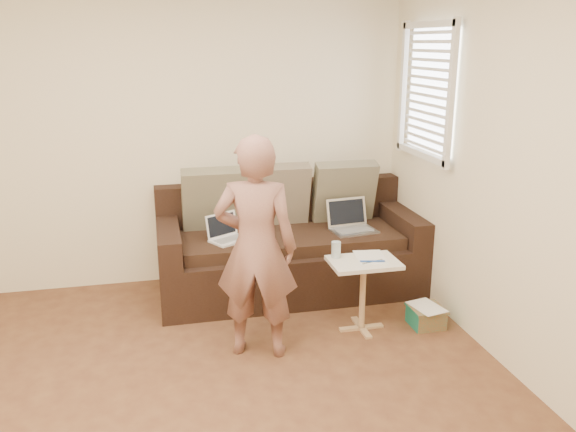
# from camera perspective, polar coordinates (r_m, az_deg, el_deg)

# --- Properties ---
(floor) EXTENTS (4.50, 4.50, 0.00)m
(floor) POSITION_cam_1_polar(r_m,az_deg,el_deg) (3.52, -8.04, -19.73)
(floor) COLOR #512D1E
(floor) RESTS_ON ground
(wall_back) EXTENTS (4.00, 0.00, 4.00)m
(wall_back) POSITION_cam_1_polar(r_m,az_deg,el_deg) (5.15, -10.98, 7.62)
(wall_back) COLOR beige
(wall_back) RESTS_ON ground
(wall_right) EXTENTS (0.00, 4.50, 4.50)m
(wall_right) POSITION_cam_1_polar(r_m,az_deg,el_deg) (3.66, 23.97, 2.95)
(wall_right) COLOR beige
(wall_right) RESTS_ON ground
(window_blinds) EXTENTS (0.12, 0.88, 1.08)m
(window_blinds) POSITION_cam_1_polar(r_m,az_deg,el_deg) (4.85, 13.37, 11.71)
(window_blinds) COLOR white
(window_blinds) RESTS_ON wall_right
(sofa) EXTENTS (2.20, 0.95, 0.85)m
(sofa) POSITION_cam_1_polar(r_m,az_deg,el_deg) (5.01, 0.14, -2.63)
(sofa) COLOR black
(sofa) RESTS_ON ground
(pillow_left) EXTENTS (0.55, 0.29, 0.57)m
(pillow_left) POSITION_cam_1_polar(r_m,az_deg,el_deg) (5.02, -7.11, 1.61)
(pillow_left) COLOR #68604D
(pillow_left) RESTS_ON sofa
(pillow_mid) EXTENTS (0.55, 0.27, 0.57)m
(pillow_mid) POSITION_cam_1_polar(r_m,az_deg,el_deg) (5.12, -1.01, 2.04)
(pillow_mid) COLOR brown
(pillow_mid) RESTS_ON sofa
(pillow_right) EXTENTS (0.55, 0.28, 0.57)m
(pillow_right) POSITION_cam_1_polar(r_m,az_deg,el_deg) (5.25, 5.47, 2.33)
(pillow_right) COLOR #68604D
(pillow_right) RESTS_ON sofa
(laptop_silver) EXTENTS (0.40, 0.31, 0.25)m
(laptop_silver) POSITION_cam_1_polar(r_m,az_deg,el_deg) (5.04, 6.39, -1.51)
(laptop_silver) COLOR #B7BABC
(laptop_silver) RESTS_ON sofa
(laptop_white) EXTENTS (0.36, 0.33, 0.21)m
(laptop_white) POSITION_cam_1_polar(r_m,az_deg,el_deg) (4.79, -5.66, -2.44)
(laptop_white) COLOR white
(laptop_white) RESTS_ON sofa
(person) EXTENTS (0.64, 0.53, 1.53)m
(person) POSITION_cam_1_polar(r_m,az_deg,el_deg) (3.89, -3.13, -3.11)
(person) COLOR brown
(person) RESTS_ON ground
(side_table) EXTENTS (0.50, 0.35, 0.55)m
(side_table) POSITION_cam_1_polar(r_m,az_deg,el_deg) (4.41, 7.24, -7.63)
(side_table) COLOR silver
(side_table) RESTS_ON ground
(drinking_glass) EXTENTS (0.07, 0.07, 0.12)m
(drinking_glass) POSITION_cam_1_polar(r_m,az_deg,el_deg) (4.33, 4.68, -3.27)
(drinking_glass) COLOR silver
(drinking_glass) RESTS_ON side_table
(scissors) EXTENTS (0.20, 0.16, 0.02)m
(scissors) POSITION_cam_1_polar(r_m,az_deg,el_deg) (4.28, 8.19, -4.38)
(scissors) COLOR silver
(scissors) RESTS_ON side_table
(paper_on_table) EXTENTS (0.25, 0.33, 0.00)m
(paper_on_table) POSITION_cam_1_polar(r_m,az_deg,el_deg) (4.38, 8.00, -3.98)
(paper_on_table) COLOR white
(paper_on_table) RESTS_ON side_table
(striped_box) EXTENTS (0.25, 0.25, 0.16)m
(striped_box) POSITION_cam_1_polar(r_m,az_deg,el_deg) (4.63, 13.25, -9.43)
(striped_box) COLOR #BF491C
(striped_box) RESTS_ON ground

